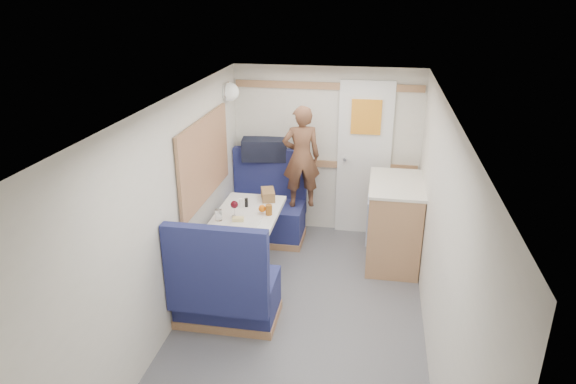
% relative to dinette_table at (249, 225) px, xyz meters
% --- Properties ---
extents(floor, '(4.50, 4.50, 0.00)m').
position_rel_dinette_table_xyz_m(floor, '(0.65, -1.00, -0.57)').
color(floor, '#515156').
rests_on(floor, ground).
extents(ceiling, '(4.50, 4.50, 0.00)m').
position_rel_dinette_table_xyz_m(ceiling, '(0.65, -1.00, 1.43)').
color(ceiling, silver).
rests_on(ceiling, wall_back).
extents(wall_back, '(2.20, 0.02, 2.00)m').
position_rel_dinette_table_xyz_m(wall_back, '(0.65, 1.25, 0.43)').
color(wall_back, silver).
rests_on(wall_back, floor).
extents(wall_left, '(0.02, 4.50, 2.00)m').
position_rel_dinette_table_xyz_m(wall_left, '(-0.45, -1.00, 0.43)').
color(wall_left, silver).
rests_on(wall_left, floor).
extents(wall_right, '(0.02, 4.50, 2.00)m').
position_rel_dinette_table_xyz_m(wall_right, '(1.75, -1.00, 0.43)').
color(wall_right, silver).
rests_on(wall_right, floor).
extents(oak_trim_low, '(2.15, 0.02, 0.08)m').
position_rel_dinette_table_xyz_m(oak_trim_low, '(0.65, 1.23, 0.28)').
color(oak_trim_low, '#946343').
rests_on(oak_trim_low, wall_back).
extents(oak_trim_high, '(2.15, 0.02, 0.08)m').
position_rel_dinette_table_xyz_m(oak_trim_high, '(0.65, 1.23, 1.21)').
color(oak_trim_high, '#946343').
rests_on(oak_trim_high, wall_back).
extents(side_window, '(0.04, 1.30, 0.72)m').
position_rel_dinette_table_xyz_m(side_window, '(-0.43, 0.00, 0.68)').
color(side_window, '#A1AC92').
rests_on(side_window, wall_left).
extents(rear_door, '(0.62, 0.12, 1.86)m').
position_rel_dinette_table_xyz_m(rear_door, '(1.10, 1.22, 0.41)').
color(rear_door, white).
rests_on(rear_door, wall_back).
extents(dinette_table, '(0.62, 0.92, 0.72)m').
position_rel_dinette_table_xyz_m(dinette_table, '(0.00, 0.00, 0.00)').
color(dinette_table, white).
rests_on(dinette_table, floor).
extents(bench_far, '(0.90, 0.59, 1.05)m').
position_rel_dinette_table_xyz_m(bench_far, '(-0.00, 0.86, -0.27)').
color(bench_far, '#17184A').
rests_on(bench_far, floor).
extents(bench_near, '(0.90, 0.59, 1.05)m').
position_rel_dinette_table_xyz_m(bench_near, '(-0.00, -0.86, -0.27)').
color(bench_near, '#17184A').
rests_on(bench_near, floor).
extents(ledge, '(0.90, 0.14, 0.04)m').
position_rel_dinette_table_xyz_m(ledge, '(-0.00, 1.12, 0.31)').
color(ledge, '#946343').
rests_on(ledge, bench_far).
extents(dome_light, '(0.20, 0.20, 0.20)m').
position_rel_dinette_table_xyz_m(dome_light, '(-0.39, 0.85, 1.18)').
color(dome_light, white).
rests_on(dome_light, wall_left).
extents(galley_counter, '(0.57, 0.92, 0.92)m').
position_rel_dinette_table_xyz_m(galley_counter, '(1.47, 0.55, -0.10)').
color(galley_counter, '#946343').
rests_on(galley_counter, floor).
extents(person, '(0.49, 0.39, 1.18)m').
position_rel_dinette_table_xyz_m(person, '(0.41, 0.87, 0.47)').
color(person, brown).
rests_on(person, bench_far).
extents(duffel_bag, '(0.56, 0.32, 0.25)m').
position_rel_dinette_table_xyz_m(duffel_bag, '(-0.07, 1.12, 0.46)').
color(duffel_bag, black).
rests_on(duffel_bag, ledge).
extents(tray, '(0.28, 0.36, 0.02)m').
position_rel_dinette_table_xyz_m(tray, '(0.04, -0.30, 0.16)').
color(tray, silver).
rests_on(tray, dinette_table).
extents(orange_fruit, '(0.07, 0.07, 0.07)m').
position_rel_dinette_table_xyz_m(orange_fruit, '(0.15, -0.03, 0.21)').
color(orange_fruit, '#DA5109').
rests_on(orange_fruit, tray).
extents(cheese_block, '(0.12, 0.08, 0.04)m').
position_rel_dinette_table_xyz_m(cheese_block, '(-0.03, -0.28, 0.19)').
color(cheese_block, '#EFD28A').
rests_on(cheese_block, tray).
extents(wine_glass, '(0.08, 0.08, 0.17)m').
position_rel_dinette_table_xyz_m(wine_glass, '(-0.10, -0.16, 0.28)').
color(wine_glass, white).
rests_on(wine_glass, dinette_table).
extents(tumbler_left, '(0.07, 0.07, 0.11)m').
position_rel_dinette_table_xyz_m(tumbler_left, '(-0.23, -0.27, 0.21)').
color(tumbler_left, white).
rests_on(tumbler_left, dinette_table).
extents(beer_glass, '(0.07, 0.07, 0.10)m').
position_rel_dinette_table_xyz_m(beer_glass, '(0.22, -0.05, 0.21)').
color(beer_glass, '#8C4F14').
rests_on(beer_glass, dinette_table).
extents(pepper_grinder, '(0.04, 0.04, 0.09)m').
position_rel_dinette_table_xyz_m(pepper_grinder, '(-0.04, 0.10, 0.20)').
color(pepper_grinder, black).
rests_on(pepper_grinder, dinette_table).
extents(salt_grinder, '(0.04, 0.04, 0.09)m').
position_rel_dinette_table_xyz_m(salt_grinder, '(-0.10, 0.10, 0.20)').
color(salt_grinder, white).
rests_on(salt_grinder, dinette_table).
extents(bread_loaf, '(0.20, 0.27, 0.10)m').
position_rel_dinette_table_xyz_m(bread_loaf, '(0.13, 0.35, 0.20)').
color(bread_loaf, brown).
rests_on(bread_loaf, dinette_table).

